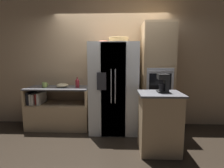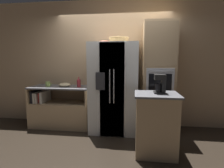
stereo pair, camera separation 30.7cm
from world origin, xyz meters
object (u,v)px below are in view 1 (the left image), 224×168
(refrigerator, at_px, (114,88))
(wicker_basket, at_px, (119,40))
(fruit_bowl, at_px, (103,42))
(coffee_maker, at_px, (164,82))
(wall_oven, at_px, (156,78))
(mug, at_px, (45,85))
(mixing_bowl, at_px, (63,85))
(bottle_tall, at_px, (77,83))

(refrigerator, xyz_separation_m, wicker_basket, (0.09, -0.04, 0.97))
(refrigerator, bearing_deg, fruit_bowl, 156.23)
(coffee_maker, bearing_deg, refrigerator, 135.17)
(wall_oven, relative_size, mug, 16.36)
(wicker_basket, relative_size, mixing_bowl, 1.54)
(refrigerator, xyz_separation_m, wall_oven, (0.89, 0.07, 0.20))
(mixing_bowl, bearing_deg, wicker_basket, -6.15)
(wall_oven, height_order, coffee_maker, wall_oven)
(refrigerator, height_order, bottle_tall, refrigerator)
(wicker_basket, distance_m, coffee_maker, 1.30)
(wall_oven, distance_m, wicker_basket, 1.11)
(bottle_tall, bearing_deg, mug, 179.38)
(mixing_bowl, bearing_deg, wall_oven, -0.70)
(bottle_tall, distance_m, mixing_bowl, 0.34)
(refrigerator, bearing_deg, bottle_tall, 175.40)
(wall_oven, distance_m, fruit_bowl, 1.34)
(refrigerator, relative_size, bottle_tall, 8.36)
(wall_oven, relative_size, mixing_bowl, 8.63)
(wall_oven, xyz_separation_m, wicker_basket, (-0.79, -0.11, 0.77))
(fruit_bowl, relative_size, mixing_bowl, 0.93)
(wicker_basket, bearing_deg, bottle_tall, 173.45)
(wall_oven, distance_m, mug, 2.39)
(fruit_bowl, bearing_deg, wall_oven, -1.59)
(mug, xyz_separation_m, mixing_bowl, (0.38, 0.02, -0.01))
(fruit_bowl, bearing_deg, wicker_basket, -23.26)
(fruit_bowl, height_order, bottle_tall, fruit_bowl)
(wall_oven, xyz_separation_m, mixing_bowl, (-2.00, 0.02, -0.17))
(bottle_tall, xyz_separation_m, coffee_maker, (1.60, -0.88, 0.13))
(bottle_tall, distance_m, coffee_maker, 1.83)
(refrigerator, bearing_deg, wall_oven, 4.37)
(wall_oven, height_order, wicker_basket, wall_oven)
(mug, bearing_deg, wicker_basket, -3.90)
(wall_oven, distance_m, coffee_maker, 0.89)
(refrigerator, height_order, fruit_bowl, fruit_bowl)
(wicker_basket, xyz_separation_m, fruit_bowl, (-0.32, 0.14, -0.03))
(fruit_bowl, bearing_deg, mixing_bowl, -179.59)
(mug, bearing_deg, refrigerator, -2.71)
(wall_oven, relative_size, fruit_bowl, 9.27)
(mixing_bowl, bearing_deg, refrigerator, -4.75)
(mixing_bowl, bearing_deg, bottle_tall, -5.08)
(wicker_basket, xyz_separation_m, coffee_maker, (0.73, -0.78, -0.75))
(mug, bearing_deg, wall_oven, -0.07)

